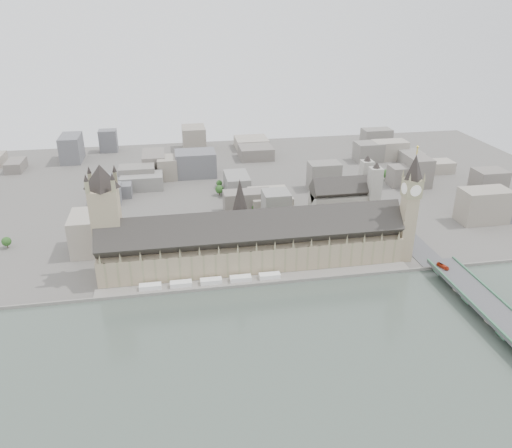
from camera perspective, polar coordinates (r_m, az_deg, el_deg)
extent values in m
plane|color=#595651|center=(433.48, 0.08, -6.05)|extent=(900.00, 900.00, 0.00)
plane|color=#445146|center=(306.41, 5.90, -21.67)|extent=(600.00, 600.00, 0.00)
cube|color=slate|center=(420.06, 0.44, -6.90)|extent=(600.00, 1.50, 3.00)
cube|color=slate|center=(426.63, 0.25, -6.44)|extent=(270.00, 15.00, 2.00)
cube|color=white|center=(421.16, -11.99, -7.01)|extent=(18.00, 7.00, 4.00)
cube|color=white|center=(420.45, -8.57, -6.77)|extent=(18.00, 7.00, 4.00)
cube|color=white|center=(421.22, -5.15, -6.52)|extent=(18.00, 7.00, 4.00)
cube|color=white|center=(423.47, -1.77, -6.23)|extent=(18.00, 7.00, 4.00)
cube|color=white|center=(427.17, 1.57, -5.94)|extent=(18.00, 7.00, 4.00)
cube|color=tan|center=(444.57, -0.37, -3.37)|extent=(265.00, 40.00, 25.00)
cube|color=#292625|center=(434.47, -0.38, -0.74)|extent=(265.00, 40.73, 40.73)
cube|color=tan|center=(467.17, 16.81, -0.52)|extent=(12.00, 12.00, 62.00)
cube|color=tan|center=(452.76, 17.40, 3.96)|extent=(14.00, 14.00, 16.00)
cylinder|color=white|center=(456.04, 18.21, 3.99)|extent=(0.60, 10.00, 10.00)
cylinder|color=white|center=(449.57, 16.58, 3.92)|extent=(0.60, 10.00, 10.00)
cylinder|color=white|center=(458.75, 17.01, 4.27)|extent=(10.00, 0.60, 10.00)
cylinder|color=white|center=(446.81, 17.80, 3.63)|extent=(10.00, 0.60, 10.00)
cone|color=#292421|center=(446.80, 17.71, 6.23)|extent=(17.00, 17.00, 22.00)
cylinder|color=yellow|center=(442.88, 17.94, 7.95)|extent=(1.00, 1.00, 6.00)
sphere|color=yellow|center=(441.97, 18.00, 8.38)|extent=(2.00, 2.00, 2.00)
cone|color=tan|center=(457.31, 17.96, 5.68)|extent=(2.40, 2.40, 8.00)
cone|color=tan|center=(451.49, 16.49, 5.64)|extent=(2.40, 2.40, 8.00)
cone|color=tan|center=(446.51, 18.70, 5.13)|extent=(2.40, 2.40, 8.00)
cone|color=tan|center=(440.55, 17.21, 5.08)|extent=(2.40, 2.40, 8.00)
cube|color=tan|center=(436.52, -16.52, -0.98)|extent=(23.00, 23.00, 80.00)
cone|color=#292421|center=(418.33, -17.33, 5.21)|extent=(30.00, 30.00, 20.00)
cylinder|color=tan|center=(435.16, -1.82, 0.44)|extent=(12.00, 12.00, 20.00)
cone|color=#292421|center=(425.93, -1.86, 3.39)|extent=(13.00, 13.00, 28.00)
cube|color=#474749|center=(420.11, 24.99, -8.91)|extent=(25.00, 325.00, 10.25)
cube|color=#A8A297|center=(533.20, 9.44, 1.74)|extent=(60.00, 28.00, 34.00)
cube|color=#292625|center=(525.20, 9.61, 3.95)|extent=(60.00, 28.28, 28.28)
cube|color=#A8A297|center=(549.18, 12.32, 3.87)|extent=(12.00, 12.00, 64.00)
cube|color=#A8A297|center=(528.59, 13.26, 2.96)|extent=(12.00, 12.00, 64.00)
imported|color=red|center=(454.17, 20.56, -4.54)|extent=(6.24, 11.70, 3.19)
imported|color=gray|center=(528.94, 17.25, 0.02)|extent=(2.38, 5.15, 1.46)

